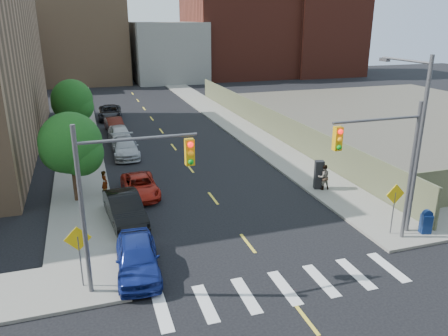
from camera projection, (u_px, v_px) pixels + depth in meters
sidewalk_nw at (79, 116)px, 49.45m from camera, size 3.50×73.00×0.15m
sidewalk_ne at (210, 108)px, 53.97m from camera, size 3.50×73.00×0.15m
fence_north at (267, 121)px, 41.98m from camera, size 0.12×44.00×2.50m
gravel_lot at (409, 116)px, 49.54m from camera, size 36.00×42.00×0.06m
bg_bldg_midwest at (83, 37)px, 75.01m from camera, size 14.00×16.00×15.00m
bg_bldg_center at (166, 51)px, 78.10m from camera, size 12.00×16.00×10.00m
bg_bldg_east at (237, 33)px, 83.01m from camera, size 18.00×18.00×16.00m
bg_bldg_fareast at (317, 27)px, 85.55m from camera, size 14.00×16.00×18.00m
smokestack at (337, 0)px, 85.09m from camera, size 1.80×1.80×28.00m
signal_nw at (122, 185)px, 16.57m from camera, size 4.59×0.30×7.00m
signal_ne at (387, 156)px, 20.06m from camera, size 4.59×0.30×7.00m
streetlight_ne at (415, 133)px, 21.29m from camera, size 0.25×3.70×9.00m
warn_sign_nw at (79, 246)px, 17.31m from camera, size 1.06×0.06×2.83m
warn_sign_ne at (395, 200)px, 21.69m from camera, size 1.06×0.06×2.83m
warn_sign_midwest at (77, 152)px, 29.46m from camera, size 1.06×0.06×2.83m
tree_west_near at (71, 147)px, 25.36m from camera, size 3.66×3.64×5.52m
tree_west_far at (72, 102)px, 38.87m from camera, size 3.66×3.64×5.52m
parked_car_blue at (137, 257)px, 18.83m from camera, size 2.11×4.63×1.54m
parked_car_black at (125, 209)px, 23.58m from camera, size 2.13×4.95×1.58m
parked_car_red at (140, 186)px, 27.29m from camera, size 2.13×4.49×1.24m
parked_car_silver at (125, 147)px, 35.11m from camera, size 2.13×4.99×1.43m
parked_car_white at (120, 134)px, 38.89m from camera, size 2.06×4.64×1.55m
parked_car_maroon at (115, 125)px, 42.63m from camera, size 1.86×4.36×1.40m
parked_car_grey at (110, 112)px, 48.16m from camera, size 2.78×5.48×1.48m
mailbox at (426, 222)px, 22.13m from camera, size 0.60×0.51×1.27m
payphone at (319, 175)px, 27.91m from camera, size 0.65×0.58×1.85m
pedestrian_west at (105, 183)px, 26.95m from camera, size 0.56×0.67×1.56m
pedestrian_east at (324, 177)px, 27.79m from camera, size 0.85×0.69×1.65m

